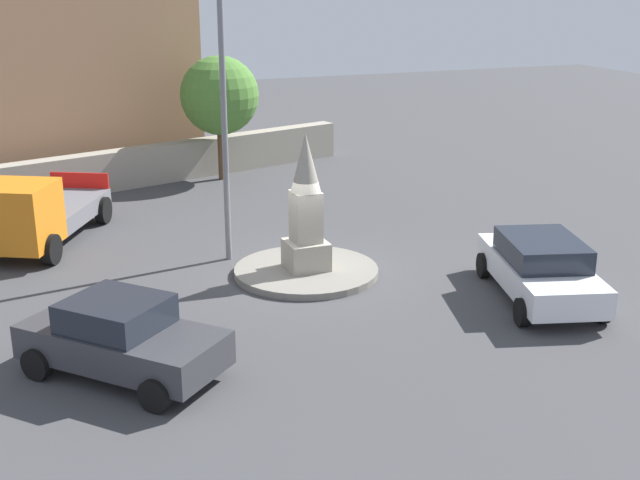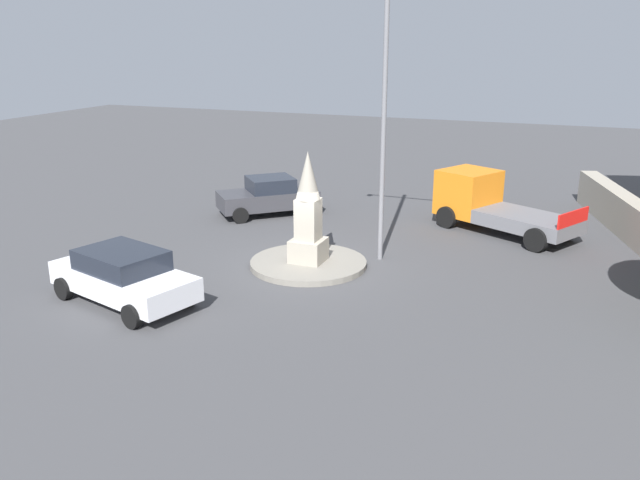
% 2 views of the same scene
% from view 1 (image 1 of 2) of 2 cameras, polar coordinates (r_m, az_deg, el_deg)
% --- Properties ---
extents(ground_plane, '(80.00, 80.00, 0.00)m').
position_cam_1_polar(ground_plane, '(21.70, -0.95, -2.38)').
color(ground_plane, '#424244').
extents(traffic_island, '(3.76, 3.76, 0.18)m').
position_cam_1_polar(traffic_island, '(21.66, -0.95, -2.15)').
color(traffic_island, gray).
rests_on(traffic_island, ground).
extents(monument, '(1.04, 1.04, 3.55)m').
position_cam_1_polar(monument, '(21.15, -0.98, 2.12)').
color(monument, '#9E9687').
rests_on(monument, traffic_island).
extents(streetlamp, '(3.50, 0.28, 8.92)m').
position_cam_1_polar(streetlamp, '(21.84, -6.74, 12.00)').
color(streetlamp, slate).
rests_on(streetlamp, ground).
extents(car_white_parked_left, '(4.79, 3.04, 1.52)m').
position_cam_1_polar(car_white_parked_left, '(20.56, 14.89, -1.82)').
color(car_white_parked_left, silver).
rests_on(car_white_parked_left, ground).
extents(car_dark_grey_near_island, '(4.16, 4.01, 1.57)m').
position_cam_1_polar(car_dark_grey_near_island, '(16.60, -13.48, -6.54)').
color(car_dark_grey_near_island, '#38383D').
rests_on(car_dark_grey_near_island, ground).
extents(truck_orange_parked_right, '(5.70, 4.29, 2.15)m').
position_cam_1_polar(truck_orange_parked_right, '(24.75, -19.08, 1.68)').
color(truck_orange_parked_right, orange).
rests_on(truck_orange_parked_right, ground).
extents(stone_boundary_wall, '(6.06, 18.80, 1.42)m').
position_cam_1_polar(stone_boundary_wall, '(31.01, -13.68, 4.71)').
color(stone_boundary_wall, '#9E9687').
rests_on(stone_boundary_wall, ground).
extents(corner_building, '(8.89, 10.45, 10.94)m').
position_cam_1_polar(corner_building, '(34.79, -17.67, 13.72)').
color(corner_building, '#A87A56').
rests_on(corner_building, ground).
extents(tree_near_wall, '(2.92, 2.92, 4.64)m').
position_cam_1_polar(tree_near_wall, '(31.39, -6.91, 9.80)').
color(tree_near_wall, brown).
rests_on(tree_near_wall, ground).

